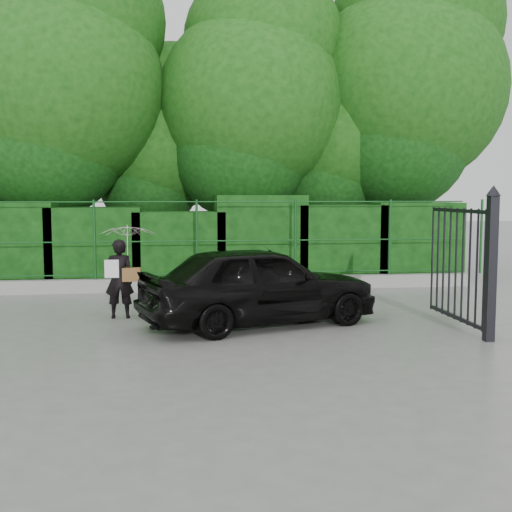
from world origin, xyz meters
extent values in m
plane|color=gray|center=(0.00, 0.00, 0.00)|extent=(80.00, 80.00, 0.00)
cube|color=#9E9E99|center=(0.00, 4.50, 0.15)|extent=(14.00, 0.25, 0.30)
cylinder|color=#13481A|center=(-1.90, 4.50, 1.20)|extent=(0.06, 0.06, 1.80)
cylinder|color=#13481A|center=(0.40, 4.50, 1.20)|extent=(0.06, 0.06, 1.80)
cylinder|color=#13481A|center=(2.70, 4.50, 1.20)|extent=(0.06, 0.06, 1.80)
cylinder|color=#13481A|center=(5.00, 4.50, 1.20)|extent=(0.06, 0.06, 1.80)
cylinder|color=#13481A|center=(7.30, 4.50, 1.20)|extent=(0.06, 0.06, 1.80)
cylinder|color=#13481A|center=(0.00, 4.50, 0.40)|extent=(13.60, 0.03, 0.03)
cylinder|color=#13481A|center=(0.00, 4.50, 1.15)|extent=(13.60, 0.03, 0.03)
cylinder|color=#13481A|center=(0.00, 4.50, 2.05)|extent=(13.60, 0.03, 0.03)
cube|color=black|center=(-4.00, 5.50, 1.03)|extent=(2.20, 1.20, 2.06)
cube|color=black|center=(-2.00, 5.50, 0.96)|extent=(2.20, 1.20, 1.91)
cube|color=black|center=(0.00, 5.50, 0.90)|extent=(2.20, 1.20, 1.80)
cube|color=black|center=(2.00, 5.50, 1.10)|extent=(2.20, 1.20, 2.20)
cube|color=black|center=(4.00, 5.50, 0.98)|extent=(2.20, 1.20, 1.95)
cube|color=black|center=(6.00, 5.50, 1.00)|extent=(2.20, 1.20, 2.01)
cylinder|color=black|center=(-3.00, 7.20, 2.25)|extent=(0.36, 0.36, 4.50)
sphere|color=#14470F|center=(-3.00, 7.20, 4.95)|extent=(5.40, 5.40, 5.40)
cylinder|color=black|center=(-0.50, 8.50, 1.62)|extent=(0.36, 0.36, 3.25)
sphere|color=#14470F|center=(-0.50, 8.50, 3.58)|extent=(3.90, 3.90, 3.90)
cylinder|color=black|center=(2.00, 7.50, 2.12)|extent=(0.36, 0.36, 4.25)
sphere|color=#14470F|center=(2.00, 7.50, 4.68)|extent=(5.10, 5.10, 5.10)
cylinder|color=black|center=(4.50, 8.20, 1.75)|extent=(0.36, 0.36, 3.50)
sphere|color=#14470F|center=(4.50, 8.20, 3.85)|extent=(4.20, 4.20, 4.20)
cylinder|color=black|center=(6.50, 7.80, 2.38)|extent=(0.36, 0.36, 4.75)
sphere|color=#14470F|center=(6.50, 7.80, 5.23)|extent=(5.70, 5.70, 5.70)
cube|color=black|center=(4.60, -1.20, 1.10)|extent=(0.14, 0.14, 2.20)
cone|color=black|center=(4.60, -1.20, 2.28)|extent=(0.22, 0.22, 0.16)
cube|color=black|center=(4.60, -0.05, 0.15)|extent=(0.05, 2.00, 0.06)
cube|color=black|center=(4.60, -0.05, 1.95)|extent=(0.05, 2.00, 0.06)
cylinder|color=black|center=(4.60, -1.00, 1.05)|extent=(0.04, 0.04, 1.90)
cylinder|color=black|center=(4.60, -0.75, 1.05)|extent=(0.04, 0.04, 1.90)
cylinder|color=black|center=(4.60, -0.50, 1.05)|extent=(0.04, 0.04, 1.90)
cylinder|color=black|center=(4.60, -0.25, 1.05)|extent=(0.04, 0.04, 1.90)
cylinder|color=black|center=(4.60, 0.00, 1.05)|extent=(0.04, 0.04, 1.90)
cylinder|color=black|center=(4.60, 0.25, 1.05)|extent=(0.04, 0.04, 1.90)
cylinder|color=black|center=(4.60, 0.50, 1.05)|extent=(0.04, 0.04, 1.90)
cylinder|color=black|center=(4.60, 0.75, 1.05)|extent=(0.04, 0.04, 1.90)
cylinder|color=black|center=(4.60, 1.00, 1.05)|extent=(0.04, 0.04, 1.90)
imported|color=black|center=(-1.10, 1.37, 0.71)|extent=(0.53, 0.36, 1.43)
imported|color=silver|center=(-0.95, 1.42, 1.24)|extent=(0.98, 1.00, 0.90)
cube|color=brown|center=(-0.88, 1.29, 0.80)|extent=(0.32, 0.15, 0.24)
cube|color=white|center=(-1.22, 1.25, 0.91)|extent=(0.25, 0.02, 0.32)
imported|color=black|center=(1.30, 0.45, 0.69)|extent=(4.38, 2.85, 1.39)
camera|label=1|loc=(-0.13, -10.24, 2.23)|focal=45.00mm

